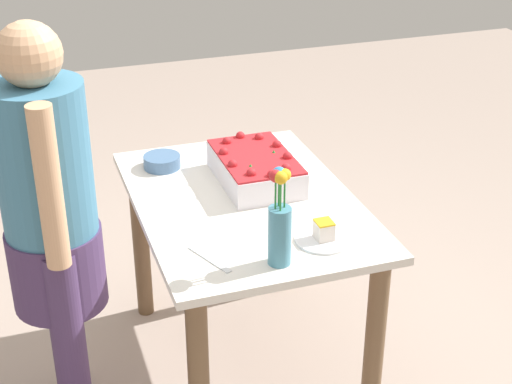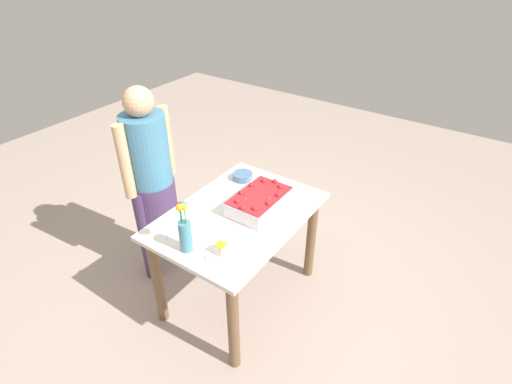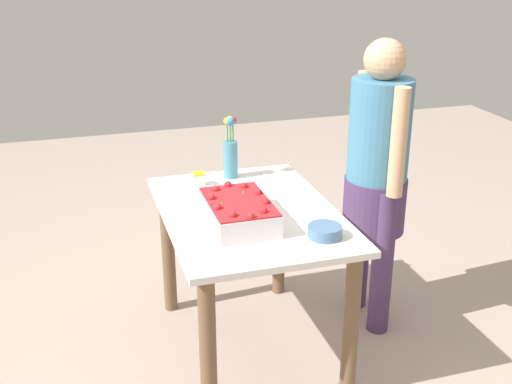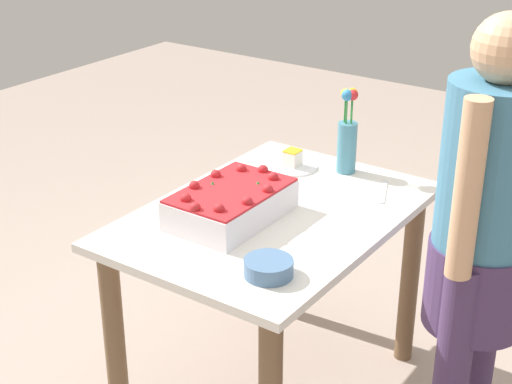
# 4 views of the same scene
# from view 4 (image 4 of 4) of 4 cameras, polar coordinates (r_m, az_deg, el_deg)

# --- Properties ---
(dining_table) EXTENTS (1.11, 0.78, 0.75)m
(dining_table) POSITION_cam_4_polar(r_m,az_deg,el_deg) (2.72, 1.25, -4.22)
(dining_table) COLOR silver
(dining_table) RESTS_ON ground_plane
(sheet_cake) EXTENTS (0.41, 0.27, 0.13)m
(sheet_cake) POSITION_cam_4_polar(r_m,az_deg,el_deg) (2.58, -1.82, -0.84)
(sheet_cake) COLOR white
(sheet_cake) RESTS_ON dining_table
(serving_plate_with_slice) EXTENTS (0.19, 0.19, 0.07)m
(serving_plate_with_slice) POSITION_cam_4_polar(r_m,az_deg,el_deg) (3.00, 2.66, 2.13)
(serving_plate_with_slice) COLOR white
(serving_plate_with_slice) RESTS_ON dining_table
(cake_knife) EXTENTS (0.19, 0.10, 0.00)m
(cake_knife) POSITION_cam_4_polar(r_m,az_deg,el_deg) (2.83, 9.25, 0.04)
(cake_knife) COLOR silver
(cake_knife) RESTS_ON dining_table
(flower_vase) EXTENTS (0.07, 0.07, 0.33)m
(flower_vase) POSITION_cam_4_polar(r_m,az_deg,el_deg) (2.94, 6.66, 4.02)
(flower_vase) COLOR teal
(flower_vase) RESTS_ON dining_table
(fruit_bowl) EXTENTS (0.15, 0.15, 0.05)m
(fruit_bowl) POSITION_cam_4_polar(r_m,az_deg,el_deg) (2.27, 0.92, -5.52)
(fruit_bowl) COLOR #4D7099
(fruit_bowl) RESTS_ON dining_table
(person_standing) EXTENTS (0.45, 0.31, 1.49)m
(person_standing) POSITION_cam_4_polar(r_m,az_deg,el_deg) (2.42, 16.26, -2.45)
(person_standing) COLOR #48325A
(person_standing) RESTS_ON ground_plane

